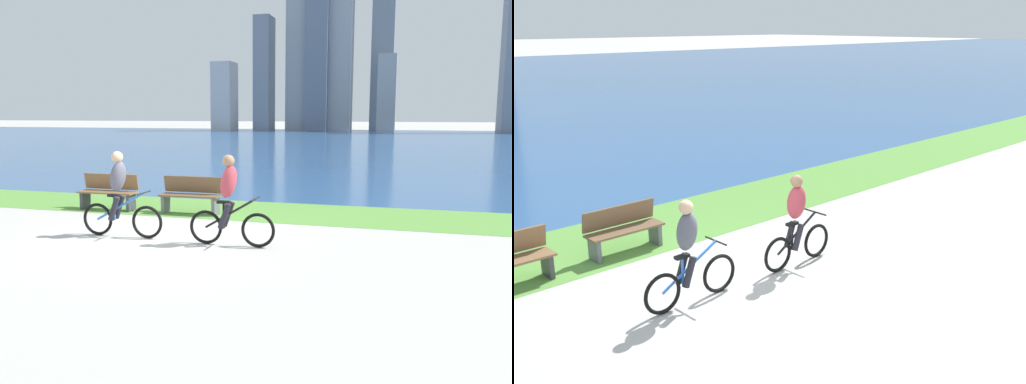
{
  "view_description": "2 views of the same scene",
  "coord_description": "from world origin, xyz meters",
  "views": [
    {
      "loc": [
        4.51,
        -9.16,
        2.41
      ],
      "look_at": [
        1.8,
        0.35,
        0.93
      ],
      "focal_mm": 36.9,
      "sensor_mm": 36.0,
      "label": 1
    },
    {
      "loc": [
        -5.77,
        -7.05,
        4.23
      ],
      "look_at": [
        1.42,
        0.42,
        1.24
      ],
      "focal_mm": 41.48,
      "sensor_mm": 36.0,
      "label": 2
    }
  ],
  "objects": [
    {
      "name": "cyclist_trailing",
      "position": [
        -0.84,
        -0.13,
        0.84
      ],
      "size": [
        1.73,
        0.52,
        1.69
      ],
      "color": "black",
      "rests_on": "ground"
    },
    {
      "name": "grass_strip_bayside",
      "position": [
        0.0,
        3.26,
        0.0
      ],
      "size": [
        120.0,
        2.68,
        0.01
      ],
      "primitive_type": "cube",
      "color": "#59933D",
      "rests_on": "ground"
    },
    {
      "name": "ground_plane",
      "position": [
        0.0,
        0.0,
        0.0
      ],
      "size": [
        300.0,
        300.0,
        0.0
      ],
      "primitive_type": "plane",
      "color": "#B2AFA8"
    },
    {
      "name": "cyclist_lead",
      "position": [
        1.46,
        -0.22,
        0.84
      ],
      "size": [
        1.64,
        0.52,
        1.68
      ],
      "color": "black",
      "rests_on": "ground"
    },
    {
      "name": "bench_far_along_path",
      "position": [
        -0.44,
        2.49,
        0.45
      ],
      "size": [
        1.5,
        0.47,
        0.9
      ],
      "color": "brown",
      "rests_on": "ground"
    }
  ]
}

